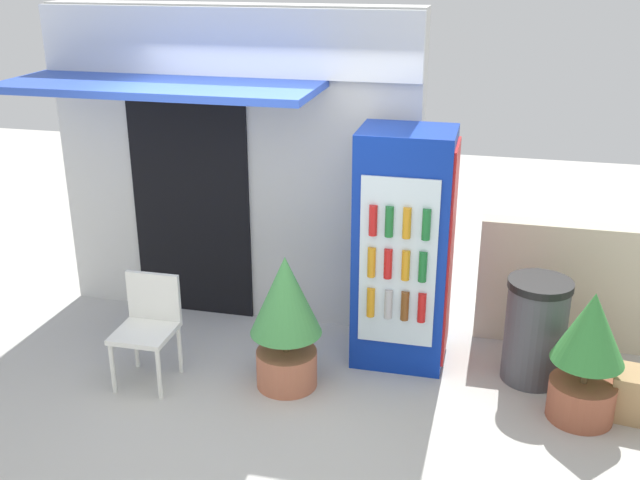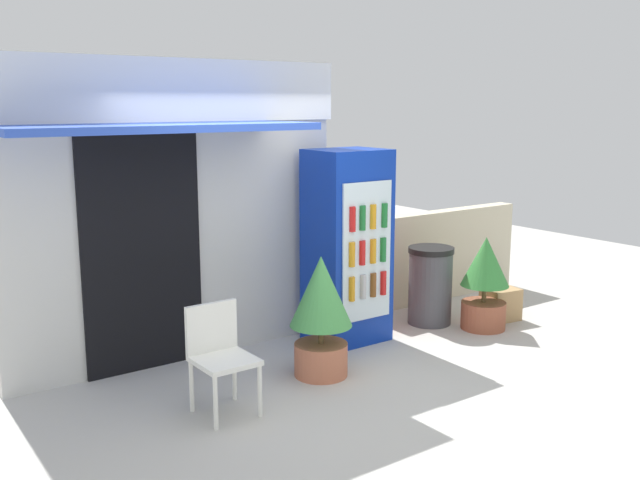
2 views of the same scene
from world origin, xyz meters
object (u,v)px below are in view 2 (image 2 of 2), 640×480
at_px(plastic_chair, 219,350).
at_px(cardboard_box, 500,304).
at_px(trash_bin, 430,285).
at_px(drink_cooler, 348,246).
at_px(potted_plant_near_shop, 321,309).
at_px(potted_plant_curbside, 485,279).

height_order(plastic_chair, cardboard_box, plastic_chair).
xyz_separation_m(trash_bin, cardboard_box, (0.74, -0.37, -0.25)).
relative_size(drink_cooler, potted_plant_near_shop, 1.79).
relative_size(trash_bin, cardboard_box, 2.31).
relative_size(plastic_chair, cardboard_box, 2.30).
height_order(drink_cooler, plastic_chair, drink_cooler).
bearing_deg(plastic_chair, potted_plant_curbside, 3.52).
relative_size(potted_plant_curbside, cardboard_box, 2.71).
distance_m(drink_cooler, plastic_chair, 2.10).
bearing_deg(drink_cooler, potted_plant_curbside, -22.47).
xyz_separation_m(drink_cooler, potted_plant_near_shop, (-0.81, -0.65, -0.36)).
height_order(trash_bin, cardboard_box, trash_bin).
xyz_separation_m(plastic_chair, trash_bin, (2.96, 0.68, -0.07)).
bearing_deg(trash_bin, drink_cooler, 174.51).
bearing_deg(potted_plant_curbside, trash_bin, 124.96).
bearing_deg(trash_bin, potted_plant_near_shop, -163.82).
distance_m(plastic_chair, cardboard_box, 3.73).
bearing_deg(trash_bin, cardboard_box, -26.63).
distance_m(potted_plant_near_shop, trash_bin, 1.97).
distance_m(plastic_chair, trash_bin, 3.04).
xyz_separation_m(potted_plant_near_shop, cardboard_box, (2.62, 0.17, -0.44)).
bearing_deg(potted_plant_near_shop, cardboard_box, 3.80).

